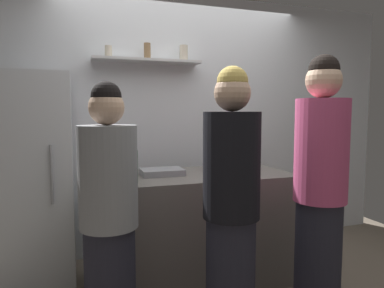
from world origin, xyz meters
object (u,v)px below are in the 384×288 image
at_px(refrigerator, 30,180).
at_px(utensil_holder, 211,164).
at_px(person_pink_top, 320,193).
at_px(baking_pan, 162,172).
at_px(person_blonde, 231,210).
at_px(wine_bottle_pale_glass, 240,160).
at_px(water_bottle_plastic, 236,156).
at_px(wine_bottle_green_glass, 133,165).
at_px(person_grey_hoodie, 109,221).

relative_size(refrigerator, utensil_holder, 7.91).
bearing_deg(person_pink_top, baking_pan, -16.23).
height_order(utensil_holder, person_blonde, person_blonde).
xyz_separation_m(baking_pan, wine_bottle_pale_glass, (0.63, -0.14, 0.09)).
xyz_separation_m(utensil_holder, water_bottle_plastic, (0.32, 0.17, 0.03)).
bearing_deg(utensil_holder, water_bottle_plastic, 27.48).
bearing_deg(water_bottle_plastic, person_blonde, -116.70).
xyz_separation_m(refrigerator, wine_bottle_green_glass, (0.75, -0.61, 0.17)).
xyz_separation_m(wine_bottle_green_glass, person_pink_top, (1.13, -0.62, -0.15)).
xyz_separation_m(wine_bottle_green_glass, water_bottle_plastic, (1.06, 0.51, -0.03)).
height_order(wine_bottle_pale_glass, water_bottle_plastic, wine_bottle_pale_glass).
bearing_deg(utensil_holder, refrigerator, 170.07).
height_order(baking_pan, person_grey_hoodie, person_grey_hoodie).
bearing_deg(wine_bottle_green_glass, refrigerator, 140.90).
bearing_deg(person_blonde, baking_pan, 20.84).
bearing_deg(baking_pan, person_grey_hoodie, -124.58).
bearing_deg(refrigerator, wine_bottle_pale_glass, -16.36).
height_order(utensil_holder, person_grey_hoodie, person_grey_hoodie).
bearing_deg(water_bottle_plastic, refrigerator, 177.08).
bearing_deg(utensil_holder, wine_bottle_green_glass, -154.85).
bearing_deg(person_grey_hoodie, person_pink_top, 53.98).
height_order(refrigerator, wine_bottle_green_glass, refrigerator).
xyz_separation_m(wine_bottle_pale_glass, person_blonde, (-0.42, -0.74, -0.19)).
xyz_separation_m(person_blonde, person_grey_hoodie, (-0.70, 0.18, -0.05)).
bearing_deg(water_bottle_plastic, person_grey_hoodie, -142.98).
relative_size(wine_bottle_green_glass, person_blonde, 0.20).
relative_size(person_blonde, person_pink_top, 0.94).
bearing_deg(wine_bottle_pale_glass, utensil_holder, 127.05).
bearing_deg(person_grey_hoodie, person_blonde, 47.01).
xyz_separation_m(utensil_holder, wine_bottle_green_glass, (-0.74, -0.35, 0.07)).
height_order(wine_bottle_green_glass, person_pink_top, person_pink_top).
relative_size(wine_bottle_green_glass, wine_bottle_pale_glass, 1.12).
relative_size(baking_pan, person_blonde, 0.20).
relative_size(wine_bottle_pale_glass, person_grey_hoodie, 0.19).
distance_m(refrigerator, person_blonde, 1.74).
distance_m(baking_pan, utensil_holder, 0.47).
xyz_separation_m(wine_bottle_pale_glass, water_bottle_plastic, (0.15, 0.39, -0.02)).
xyz_separation_m(refrigerator, person_grey_hoodie, (0.54, -1.05, -0.08)).
relative_size(refrigerator, wine_bottle_green_glass, 5.11).
height_order(water_bottle_plastic, person_blonde, person_blonde).
bearing_deg(water_bottle_plastic, wine_bottle_pale_glass, -111.08).
bearing_deg(baking_pan, person_blonde, -76.68).
height_order(person_blonde, person_pink_top, person_pink_top).
xyz_separation_m(refrigerator, utensil_holder, (1.49, -0.26, 0.10)).
relative_size(baking_pan, wine_bottle_green_glass, 1.00).
distance_m(utensil_holder, person_grey_hoodie, 1.25).
relative_size(utensil_holder, person_blonde, 0.13).
distance_m(wine_bottle_pale_glass, water_bottle_plastic, 0.42).
bearing_deg(wine_bottle_green_glass, baking_pan, 43.55).
height_order(baking_pan, wine_bottle_pale_glass, wine_bottle_pale_glass).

